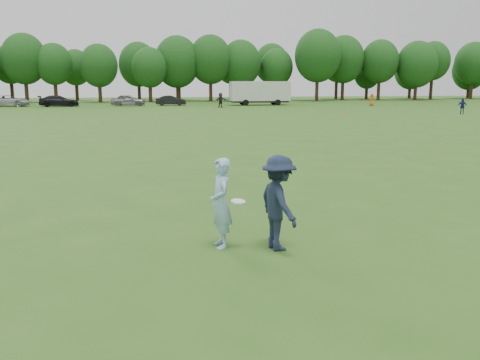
{
  "coord_description": "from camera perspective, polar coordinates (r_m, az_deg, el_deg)",
  "views": [
    {
      "loc": [
        -1.98,
        -9.6,
        3.03
      ],
      "look_at": [
        -0.21,
        0.3,
        1.1
      ],
      "focal_mm": 38.0,
      "sensor_mm": 36.0,
      "label": 1
    }
  ],
  "objects": [
    {
      "name": "ground",
      "position": [
        10.26,
        1.46,
        -6.32
      ],
      "size": [
        200.0,
        200.0,
        0.0
      ],
      "primitive_type": "plane",
      "color": "#2E5718",
      "rests_on": "ground"
    },
    {
      "name": "thrower",
      "position": [
        9.4,
        -2.16,
        -2.61
      ],
      "size": [
        0.46,
        0.65,
        1.68
      ],
      "primitive_type": "imported",
      "rotation": [
        0.0,
        0.0,
        -1.47
      ],
      "color": "#95C2E6",
      "rests_on": "ground"
    },
    {
      "name": "defender",
      "position": [
        9.29,
        4.37,
        -2.57
      ],
      "size": [
        0.87,
        1.24,
        1.75
      ],
      "primitive_type": "imported",
      "rotation": [
        0.0,
        0.0,
        1.78
      ],
      "color": "#1B253B",
      "rests_on": "ground"
    },
    {
      "name": "player_far_b",
      "position": [
        54.12,
        23.68,
        7.58
      ],
      "size": [
        0.93,
        0.85,
        1.53
      ],
      "primitive_type": "imported",
      "rotation": [
        0.0,
        0.0,
        -0.67
      ],
      "color": "navy",
      "rests_on": "ground"
    },
    {
      "name": "player_far_c",
      "position": [
        70.07,
        14.58,
        8.73
      ],
      "size": [
        0.9,
        0.94,
        1.62
      ],
      "primitive_type": "imported",
      "rotation": [
        0.0,
        0.0,
        2.27
      ],
      "color": "#C26816",
      "rests_on": "ground"
    },
    {
      "name": "player_far_d",
      "position": [
        62.87,
        -2.19,
        8.95
      ],
      "size": [
        1.7,
        1.37,
        1.82
      ],
      "primitive_type": "imported",
      "rotation": [
        0.0,
        0.0,
        0.58
      ],
      "color": "#2A2A2A",
      "rests_on": "ground"
    },
    {
      "name": "car_c",
      "position": [
        72.21,
        -24.56,
        8.09
      ],
      "size": [
        5.33,
        2.65,
        1.45
      ],
      "primitive_type": "imported",
      "rotation": [
        0.0,
        0.0,
        1.52
      ],
      "color": "#B6B7BB",
      "rests_on": "ground"
    },
    {
      "name": "car_d",
      "position": [
        69.52,
        -19.68,
        8.35
      ],
      "size": [
        5.08,
        2.49,
        1.42
      ],
      "primitive_type": "imported",
      "rotation": [
        0.0,
        0.0,
        1.68
      ],
      "color": "black",
      "rests_on": "ground"
    },
    {
      "name": "car_e",
      "position": [
        68.99,
        -12.44,
        8.74
      ],
      "size": [
        4.55,
        2.17,
        1.5
      ],
      "primitive_type": "imported",
      "rotation": [
        0.0,
        0.0,
        1.48
      ],
      "color": "gray",
      "rests_on": "ground"
    },
    {
      "name": "car_f",
      "position": [
        69.1,
        -7.75,
        8.83
      ],
      "size": [
        4.15,
        1.79,
        1.33
      ],
      "primitive_type": "imported",
      "rotation": [
        0.0,
        0.0,
        1.47
      ],
      "color": "black",
      "rests_on": "ground"
    },
    {
      "name": "field_cone",
      "position": [
        51.63,
        11.55,
        7.47
      ],
      "size": [
        0.28,
        0.28,
        0.3
      ],
      "primitive_type": "cone",
      "color": "orange",
      "rests_on": "ground"
    },
    {
      "name": "disc_in_play",
      "position": [
        9.26,
        -0.21,
        -2.43
      ],
      "size": [
        0.28,
        0.28,
        0.08
      ],
      "color": "white",
      "rests_on": "ground"
    },
    {
      "name": "cargo_trailer",
      "position": [
        69.89,
        2.25,
        9.85
      ],
      "size": [
        9.0,
        2.75,
        3.2
      ],
      "color": "silver",
      "rests_on": "ground"
    },
    {
      "name": "treeline",
      "position": [
        86.69,
        -7.16,
        12.94
      ],
      "size": [
        130.35,
        18.39,
        11.74
      ],
      "color": "#332114",
      "rests_on": "ground"
    }
  ]
}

